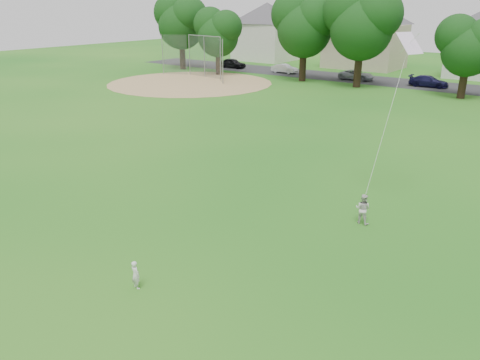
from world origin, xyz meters
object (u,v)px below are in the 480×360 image
Objects in this scene: toddler at (135,275)px; kite at (386,123)px; older_boy at (363,209)px; baseball_backstop at (201,57)px.

toddler is 0.14× the size of kite.
older_boy is at bearing -105.83° from toddler.
baseball_backstop reaches higher than older_boy.
baseball_backstop is at bearing 141.70° from kite.
toddler is 9.19m from older_boy.
toddler is at bearing 64.53° from older_boy.
kite is 39.91m from baseball_backstop.
toddler is 44.13m from baseball_backstop.
kite is at bearing -103.46° from toddler.
kite is (3.79, 9.73, 3.35)m from toddler.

